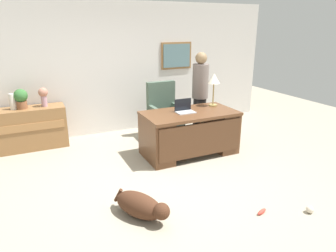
% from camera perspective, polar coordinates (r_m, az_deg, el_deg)
% --- Properties ---
extents(ground_plane, '(12.00, 12.00, 0.00)m').
position_cam_1_polar(ground_plane, '(4.70, 1.46, -9.79)').
color(ground_plane, '#9E937F').
extents(back_wall, '(7.00, 0.16, 2.70)m').
position_cam_1_polar(back_wall, '(6.63, -8.58, 10.67)').
color(back_wall, silver).
rests_on(back_wall, ground_plane).
extents(desk, '(1.64, 0.87, 0.78)m').
position_cam_1_polar(desk, '(5.41, 4.17, -1.10)').
color(desk, brown).
rests_on(desk, ground_plane).
extents(credenza, '(1.42, 0.50, 0.78)m').
position_cam_1_polar(credenza, '(6.23, -25.08, -0.47)').
color(credenza, olive).
rests_on(credenza, ground_plane).
extents(armchair, '(0.60, 0.59, 1.13)m').
position_cam_1_polar(armchair, '(6.24, -0.74, 2.39)').
color(armchair, '#475B4C').
rests_on(armchair, ground_plane).
extents(person_standing, '(0.32, 0.32, 1.73)m').
position_cam_1_polar(person_standing, '(6.16, 6.02, 5.90)').
color(person_standing, '#262323').
rests_on(person_standing, ground_plane).
extents(dog_lying, '(0.60, 0.76, 0.30)m').
position_cam_1_polar(dog_lying, '(3.79, -5.05, -14.67)').
color(dog_lying, '#472819').
rests_on(dog_lying, ground_plane).
extents(laptop, '(0.32, 0.22, 0.22)m').
position_cam_1_polar(laptop, '(5.30, 3.09, 3.23)').
color(laptop, '#B2B5BA').
rests_on(laptop, desk).
extents(desk_lamp, '(0.22, 0.22, 0.61)m').
position_cam_1_polar(desk_lamp, '(5.69, 8.62, 8.44)').
color(desk_lamp, '#9E8447').
rests_on(desk_lamp, desk).
extents(vase_with_flowers, '(0.17, 0.17, 0.35)m').
position_cam_1_polar(vase_with_flowers, '(6.08, -22.36, 5.40)').
color(vase_with_flowers, '#B58A9B').
rests_on(vase_with_flowers, credenza).
extents(vase_empty, '(0.11, 0.11, 0.29)m').
position_cam_1_polar(vase_empty, '(6.10, -27.18, 4.09)').
color(vase_empty, silver).
rests_on(vase_empty, credenza).
extents(potted_plant, '(0.24, 0.24, 0.36)m').
position_cam_1_polar(potted_plant, '(6.08, -25.89, 4.77)').
color(potted_plant, brown).
rests_on(potted_plant, credenza).
extents(dog_toy_ball, '(0.09, 0.09, 0.09)m').
position_cam_1_polar(dog_toy_ball, '(4.28, 25.06, -14.00)').
color(dog_toy_ball, beige).
rests_on(dog_toy_ball, ground_plane).
extents(dog_toy_bone, '(0.18, 0.10, 0.05)m').
position_cam_1_polar(dog_toy_bone, '(4.08, 17.20, -15.10)').
color(dog_toy_bone, '#E53F33').
rests_on(dog_toy_bone, ground_plane).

